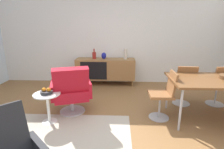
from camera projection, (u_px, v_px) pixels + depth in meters
name	position (u px, v px, depth m)	size (l,w,h in m)	color
ground_plane	(106.00, 131.00, 2.81)	(8.32, 8.32, 0.00)	olive
wall_back	(113.00, 33.00, 4.92)	(6.80, 0.12, 2.80)	white
sideboard	(105.00, 69.00, 4.90)	(1.60, 0.45, 0.72)	olive
vase_cobalt	(94.00, 55.00, 4.81)	(0.10, 0.10, 0.28)	maroon
vase_sculptural_dark	(104.00, 56.00, 4.81)	(0.13, 0.13, 0.17)	navy
vase_ceramic_small	(126.00, 54.00, 4.77)	(0.09, 0.09, 0.28)	beige
dining_table	(218.00, 82.00, 2.99)	(1.60, 0.90, 0.74)	brown
dining_chair_back_right	(220.00, 84.00, 3.57)	(0.41, 0.44, 0.86)	brown
dining_chair_near_window	(164.00, 93.00, 3.09)	(0.43, 0.40, 0.86)	brown
dining_chair_back_left	(184.00, 83.00, 3.60)	(0.42, 0.45, 0.86)	brown
lounge_chair_red	(71.00, 90.00, 3.26)	(0.84, 0.80, 0.95)	red
side_table_round	(48.00, 105.00, 2.99)	(0.44, 0.44, 0.52)	white
fruit_bowl	(46.00, 92.00, 2.93)	(0.20, 0.20, 0.11)	#262628
area_rug	(53.00, 144.00, 2.49)	(2.20, 1.70, 0.01)	#B7AD99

